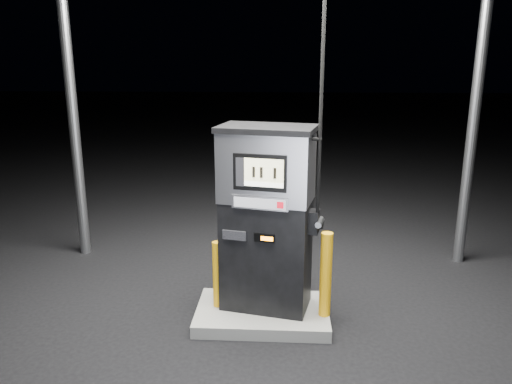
{
  "coord_description": "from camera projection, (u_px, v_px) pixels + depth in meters",
  "views": [
    {
      "loc": [
        0.24,
        -5.48,
        3.11
      ],
      "look_at": [
        -0.08,
        0.0,
        1.62
      ],
      "focal_mm": 35.0,
      "sensor_mm": 36.0,
      "label": 1
    }
  ],
  "objects": [
    {
      "name": "bollard_left",
      "position": [
        217.0,
        274.0,
        6.03
      ],
      "size": [
        0.14,
        0.14,
        0.83
      ],
      "primitive_type": "cylinder",
      "rotation": [
        0.0,
        0.0,
        -0.32
      ],
      "color": "#F6AA0D",
      "rests_on": "pump_island"
    },
    {
      "name": "ground",
      "position": [
        262.0,
        319.0,
        6.11
      ],
      "size": [
        80.0,
        80.0,
        0.0
      ],
      "primitive_type": "plane",
      "color": "black",
      "rests_on": "ground"
    },
    {
      "name": "fuel_dispenser",
      "position": [
        267.0,
        217.0,
        5.86
      ],
      "size": [
        1.27,
        0.87,
        4.59
      ],
      "rotation": [
        0.0,
        0.0,
        -0.21
      ],
      "color": "black",
      "rests_on": "pump_island"
    },
    {
      "name": "pump_island",
      "position": [
        262.0,
        314.0,
        6.09
      ],
      "size": [
        1.6,
        1.0,
        0.15
      ],
      "primitive_type": "cube",
      "color": "slate",
      "rests_on": "ground"
    },
    {
      "name": "bollard_right",
      "position": [
        326.0,
        275.0,
        5.79
      ],
      "size": [
        0.16,
        0.16,
        1.03
      ],
      "primitive_type": "cylinder",
      "rotation": [
        0.0,
        0.0,
        -0.23
      ],
      "color": "#F6AA0D",
      "rests_on": "pump_island"
    }
  ]
}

